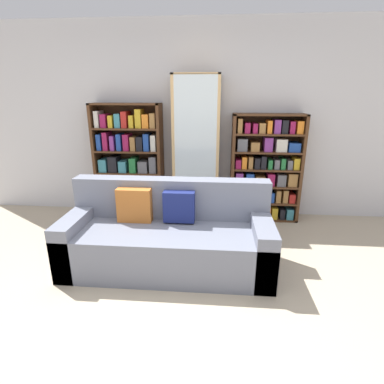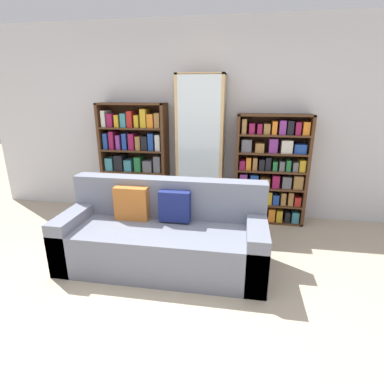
{
  "view_description": "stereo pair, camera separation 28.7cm",
  "coord_description": "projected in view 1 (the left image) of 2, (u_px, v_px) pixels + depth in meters",
  "views": [
    {
      "loc": [
        0.37,
        -2.04,
        1.74
      ],
      "look_at": [
        0.08,
        1.39,
        0.61
      ],
      "focal_mm": 28.0,
      "sensor_mm": 36.0,
      "label": 1
    },
    {
      "loc": [
        0.65,
        -2.01,
        1.74
      ],
      "look_at": [
        0.08,
        1.39,
        0.61
      ],
      "focal_mm": 28.0,
      "sensor_mm": 36.0,
      "label": 2
    }
  ],
  "objects": [
    {
      "name": "wall_back",
      "position": [
        192.0,
        122.0,
        4.28
      ],
      "size": [
        6.48,
        0.06,
        2.7
      ],
      "color": "silver",
      "rests_on": "ground"
    },
    {
      "name": "ground_plane",
      "position": [
        169.0,
        312.0,
        2.51
      ],
      "size": [
        16.0,
        16.0,
        0.0
      ],
      "primitive_type": "plane",
      "color": "tan"
    },
    {
      "name": "bookshelf_left",
      "position": [
        130.0,
        164.0,
        4.34
      ],
      "size": [
        0.97,
        0.32,
        1.62
      ],
      "color": "#4C2D19",
      "rests_on": "ground"
    },
    {
      "name": "wine_bottle",
      "position": [
        223.0,
        224.0,
        3.81
      ],
      "size": [
        0.08,
        0.08,
        0.4
      ],
      "color": "#192333",
      "rests_on": "ground"
    },
    {
      "name": "display_cabinet",
      "position": [
        196.0,
        151.0,
        4.18
      ],
      "size": [
        0.64,
        0.36,
        1.99
      ],
      "color": "tan",
      "rests_on": "ground"
    },
    {
      "name": "couch",
      "position": [
        168.0,
        238.0,
        3.12
      ],
      "size": [
        2.1,
        0.82,
        0.88
      ],
      "color": "slate",
      "rests_on": "ground"
    },
    {
      "name": "bookshelf_right",
      "position": [
        265.0,
        170.0,
        4.2
      ],
      "size": [
        0.97,
        0.32,
        1.49
      ],
      "color": "#4C2D19",
      "rests_on": "ground"
    }
  ]
}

